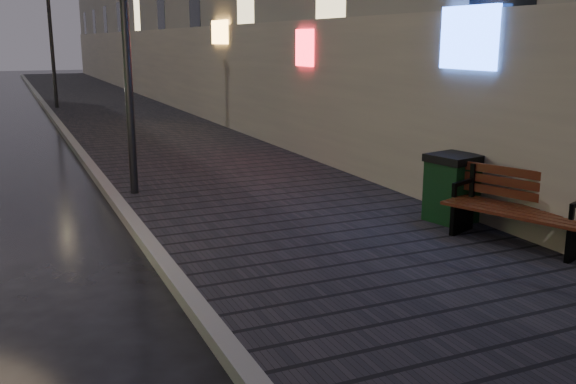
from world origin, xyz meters
The scene contains 5 objects.
sidewalk centered at (3.90, 21.00, 0.07)m, with size 4.60×58.00×0.15m, color black.
curb centered at (1.50, 21.00, 0.07)m, with size 0.20×58.00×0.15m, color slate.
lamp_far centered at (1.85, 22.00, 3.49)m, with size 0.36×0.36×5.28m.
bench centered at (5.92, 1.05, 0.63)m, with size 1.28×1.99×0.96m.
trash_bin centered at (5.80, 2.28, 0.66)m, with size 0.78×0.78×1.00m.
Camera 1 is at (-0.14, -5.11, 2.77)m, focal length 40.00 mm.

